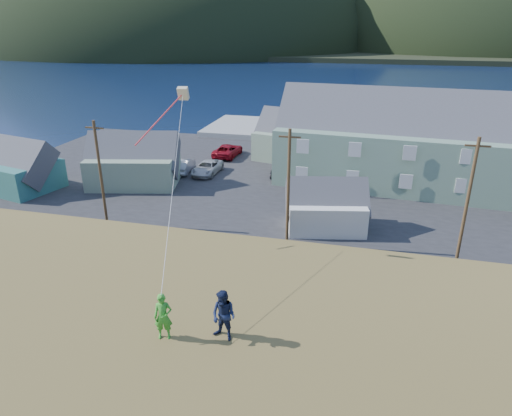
# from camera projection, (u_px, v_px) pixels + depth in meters

# --- Properties ---
(ground) EXTENTS (900.00, 900.00, 0.00)m
(ground) POSITION_uv_depth(u_px,v_px,m) (277.00, 253.00, 34.51)
(ground) COLOR #0A1638
(ground) RESTS_ON ground
(grass_strip) EXTENTS (110.00, 8.00, 0.10)m
(grass_strip) POSITION_uv_depth(u_px,v_px,m) (271.00, 265.00, 32.69)
(grass_strip) COLOR #4C3D19
(grass_strip) RESTS_ON ground
(waterfront_lot) EXTENTS (72.00, 36.00, 0.12)m
(waterfront_lot) POSITION_uv_depth(u_px,v_px,m) (308.00, 181.00, 49.74)
(waterfront_lot) COLOR #28282B
(waterfront_lot) RESTS_ON ground
(wharf) EXTENTS (26.00, 14.00, 0.90)m
(wharf) POSITION_uv_depth(u_px,v_px,m) (291.00, 130.00, 71.58)
(wharf) COLOR gray
(wharf) RESTS_ON ground
(far_shore) EXTENTS (900.00, 320.00, 2.00)m
(far_shore) POSITION_uv_depth(u_px,v_px,m) (369.00, 44.00, 330.20)
(far_shore) COLOR black
(far_shore) RESTS_ON ground
(far_hills) EXTENTS (760.00, 265.00, 143.00)m
(far_hills) POSITION_uv_depth(u_px,v_px,m) (427.00, 46.00, 276.39)
(far_hills) COLOR black
(far_hills) RESTS_ON ground
(lodge) EXTENTS (35.21, 12.38, 12.15)m
(lodge) POSITION_uv_depth(u_px,v_px,m) (448.00, 145.00, 45.89)
(lodge) COLOR gray
(lodge) RESTS_ON waterfront_lot
(shed_teal) EXTENTS (9.35, 7.44, 6.53)m
(shed_teal) POSITION_uv_depth(u_px,v_px,m) (16.00, 167.00, 46.63)
(shed_teal) COLOR #327464
(shed_teal) RESTS_ON waterfront_lot
(shed_palegreen_near) EXTENTS (10.48, 7.82, 6.84)m
(shed_palegreen_near) POSITION_uv_depth(u_px,v_px,m) (133.00, 162.00, 47.84)
(shed_palegreen_near) COLOR slate
(shed_palegreen_near) RESTS_ON waterfront_lot
(shed_white) EXTENTS (7.48, 5.75, 5.31)m
(shed_white) POSITION_uv_depth(u_px,v_px,m) (326.00, 206.00, 37.68)
(shed_white) COLOR white
(shed_white) RESTS_ON waterfront_lot
(shed_palegreen_far) EXTENTS (12.48, 8.78, 7.64)m
(shed_palegreen_far) POSITION_uv_depth(u_px,v_px,m) (302.00, 138.00, 56.19)
(shed_palegreen_far) COLOR gray
(shed_palegreen_far) RESTS_ON waterfront_lot
(utility_poles) EXTENTS (28.34, 0.24, 9.22)m
(utility_poles) POSITION_uv_depth(u_px,v_px,m) (276.00, 188.00, 34.18)
(utility_poles) COLOR #47331E
(utility_poles) RESTS_ON waterfront_lot
(parked_cars) EXTENTS (26.08, 13.10, 1.58)m
(parked_cars) POSITION_uv_depth(u_px,v_px,m) (229.00, 162.00, 53.73)
(parked_cars) COLOR navy
(parked_cars) RESTS_ON waterfront_lot
(kite_flyer_green) EXTENTS (0.64, 0.51, 1.52)m
(kite_flyer_green) POSITION_uv_depth(u_px,v_px,m) (163.00, 317.00, 13.81)
(kite_flyer_green) COLOR green
(kite_flyer_green) RESTS_ON hillside
(kite_flyer_navy) EXTENTS (0.95, 0.83, 1.66)m
(kite_flyer_navy) POSITION_uv_depth(u_px,v_px,m) (224.00, 316.00, 13.74)
(kite_flyer_navy) COLOR #161F3D
(kite_flyer_navy) RESTS_ON hillside
(kite_rig) EXTENTS (1.92, 4.53, 10.06)m
(kite_rig) POSITION_uv_depth(u_px,v_px,m) (179.00, 99.00, 19.83)
(kite_rig) COLOR beige
(kite_rig) RESTS_ON ground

